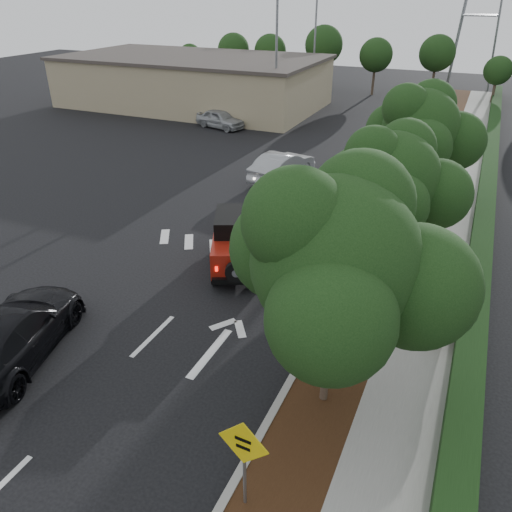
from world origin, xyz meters
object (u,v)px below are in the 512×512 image
Objects in this scene: silver_suv_ahead at (316,194)px; speed_hump_sign at (244,453)px; red_jeep at (238,240)px; black_suv_oncoming at (11,334)px.

speed_hump_sign is at bearing -76.25° from silver_suv_ahead.
black_suv_oncoming is (-3.46, -7.58, -0.24)m from red_jeep.
red_jeep is at bearing -130.98° from black_suv_oncoming.
silver_suv_ahead is 14.70m from black_suv_oncoming.
speed_hump_sign is (8.05, -1.59, 0.77)m from black_suv_oncoming.
speed_hump_sign is (4.59, -9.17, 0.54)m from red_jeep.
red_jeep is 10.27m from speed_hump_sign.
red_jeep is 0.79× the size of silver_suv_ahead.
black_suv_oncoming is 8.24m from speed_hump_sign.
red_jeep reaches higher than black_suv_oncoming.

